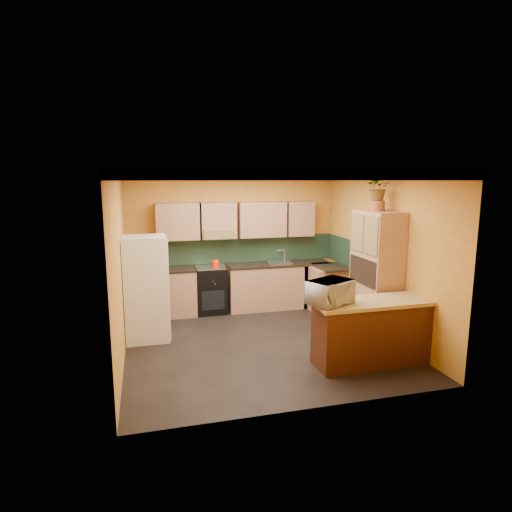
{
  "coord_description": "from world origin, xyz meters",
  "views": [
    {
      "loc": [
        -1.74,
        -6.31,
        2.59
      ],
      "look_at": [
        0.04,
        0.45,
        1.34
      ],
      "focal_mm": 30.0,
      "sensor_mm": 36.0,
      "label": 1
    }
  ],
  "objects_px": {
    "stove": "(211,290)",
    "fridge": "(146,288)",
    "pantry": "(376,276)",
    "base_cabinets_back": "(242,288)",
    "microwave": "(330,292)",
    "breakfast_bar": "(377,333)"
  },
  "relations": [
    {
      "from": "stove",
      "to": "fridge",
      "type": "relative_size",
      "value": 0.54
    },
    {
      "from": "pantry",
      "to": "breakfast_bar",
      "type": "bearing_deg",
      "value": -117.38
    },
    {
      "from": "pantry",
      "to": "fridge",
      "type": "bearing_deg",
      "value": 165.47
    },
    {
      "from": "base_cabinets_back",
      "to": "microwave",
      "type": "relative_size",
      "value": 6.15
    },
    {
      "from": "base_cabinets_back",
      "to": "breakfast_bar",
      "type": "height_order",
      "value": "same"
    },
    {
      "from": "stove",
      "to": "fridge",
      "type": "distance_m",
      "value": 1.73
    },
    {
      "from": "pantry",
      "to": "base_cabinets_back",
      "type": "bearing_deg",
      "value": 129.98
    },
    {
      "from": "microwave",
      "to": "pantry",
      "type": "bearing_deg",
      "value": 9.07
    },
    {
      "from": "stove",
      "to": "breakfast_bar",
      "type": "relative_size",
      "value": 0.51
    },
    {
      "from": "fridge",
      "to": "pantry",
      "type": "xyz_separation_m",
      "value": [
        3.6,
        -0.93,
        0.2
      ]
    },
    {
      "from": "fridge",
      "to": "breakfast_bar",
      "type": "distance_m",
      "value": 3.65
    },
    {
      "from": "fridge",
      "to": "stove",
      "type": "bearing_deg",
      "value": 43.42
    },
    {
      "from": "stove",
      "to": "breakfast_bar",
      "type": "height_order",
      "value": "stove"
    },
    {
      "from": "base_cabinets_back",
      "to": "fridge",
      "type": "bearing_deg",
      "value": -147.95
    },
    {
      "from": "pantry",
      "to": "breakfast_bar",
      "type": "xyz_separation_m",
      "value": [
        -0.45,
        -0.87,
        -0.61
      ]
    },
    {
      "from": "stove",
      "to": "microwave",
      "type": "height_order",
      "value": "microwave"
    },
    {
      "from": "stove",
      "to": "microwave",
      "type": "distance_m",
      "value": 3.25
    },
    {
      "from": "stove",
      "to": "microwave",
      "type": "relative_size",
      "value": 1.53
    },
    {
      "from": "microwave",
      "to": "breakfast_bar",
      "type": "bearing_deg",
      "value": -26.96
    },
    {
      "from": "stove",
      "to": "breakfast_bar",
      "type": "bearing_deg",
      "value": -56.93
    },
    {
      "from": "pantry",
      "to": "microwave",
      "type": "relative_size",
      "value": 3.54
    },
    {
      "from": "fridge",
      "to": "microwave",
      "type": "height_order",
      "value": "fridge"
    }
  ]
}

